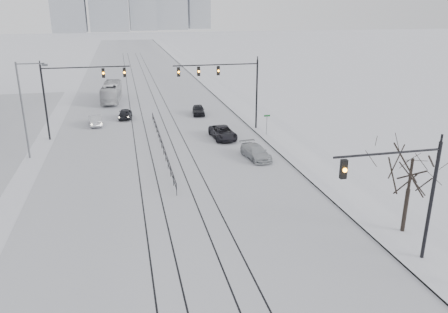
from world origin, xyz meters
TOP-DOWN VIEW (x-y plane):
  - road at (0.00, 60.00)m, footprint 22.00×260.00m
  - sidewalk_east at (13.50, 60.00)m, footprint 5.00×260.00m
  - curb at (11.05, 60.00)m, footprint 0.10×260.00m
  - tram_rails at (-0.00, 40.00)m, footprint 5.30×180.00m
  - traffic_mast_near at (10.79, 6.00)m, footprint 6.10×0.37m
  - traffic_mast_ne at (8.15, 34.99)m, footprint 9.60×0.37m
  - traffic_mast_nw at (-8.52, 36.00)m, footprint 9.10×0.37m
  - street_light_west at (-12.20, 30.00)m, footprint 2.73×0.25m
  - bare_tree at (13.20, 9.00)m, footprint 4.40×4.40m
  - median_fence at (0.00, 30.00)m, footprint 0.06×24.00m
  - street_sign at (11.80, 32.00)m, footprint 0.70×0.06m
  - sedan_sb_inner at (-3.34, 43.70)m, footprint 1.95×4.03m
  - sedan_sb_outer at (-6.94, 40.98)m, footprint 1.86×4.09m
  - sedan_nb_front at (6.83, 32.03)m, footprint 2.52×4.98m
  - sedan_nb_right at (8.37, 24.89)m, footprint 2.38×4.62m
  - sedan_nb_far at (6.18, 43.62)m, footprint 1.96×3.97m
  - box_truck at (-5.12, 55.43)m, footprint 3.10×10.16m

SIDE VIEW (x-z plane):
  - road at x=0.00m, z-range 0.00..0.02m
  - tram_rails at x=0.00m, z-range 0.02..0.03m
  - curb at x=11.05m, z-range 0.00..0.12m
  - sidewalk_east at x=13.50m, z-range 0.00..0.16m
  - median_fence at x=0.00m, z-range 0.03..1.03m
  - sedan_nb_right at x=8.37m, z-range 0.00..1.28m
  - sedan_nb_far at x=6.18m, z-range 0.00..1.30m
  - sedan_sb_outer at x=-6.94m, z-range 0.00..1.30m
  - sedan_sb_inner at x=-3.34m, z-range 0.00..1.32m
  - sedan_nb_front at x=6.83m, z-range 0.00..1.35m
  - box_truck at x=-5.12m, z-range 0.00..2.79m
  - street_sign at x=11.80m, z-range 0.41..2.81m
  - bare_tree at x=13.20m, z-range 1.44..7.54m
  - traffic_mast_near at x=10.79m, z-range 1.06..8.06m
  - street_light_west at x=-12.20m, z-range 0.71..9.71m
  - traffic_mast_nw at x=-8.52m, z-range 1.57..9.57m
  - traffic_mast_ne at x=8.15m, z-range 1.76..9.76m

